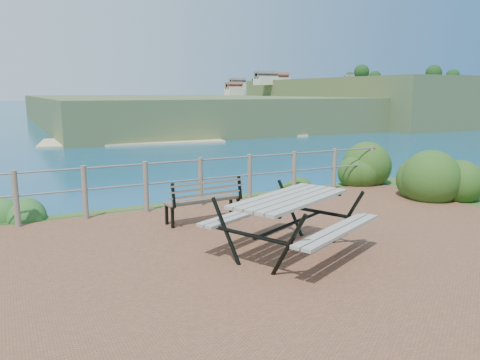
% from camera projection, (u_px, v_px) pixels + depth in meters
% --- Properties ---
extents(ground, '(10.00, 7.00, 0.12)m').
position_uv_depth(ground, '(288.00, 256.00, 6.81)').
color(ground, brown).
rests_on(ground, ground).
extents(ocean, '(1200.00, 1200.00, 0.00)m').
position_uv_depth(ocean, '(10.00, 97.00, 181.99)').
color(ocean, '#135A73').
rests_on(ocean, ground).
extents(safety_railing, '(9.40, 0.10, 1.00)m').
position_uv_depth(safety_railing, '(200.00, 179.00, 9.64)').
color(safety_railing, '#6B5B4C').
rests_on(safety_railing, ground).
extents(distant_bay, '(290.00, 232.36, 24.00)m').
position_uv_depth(distant_bay, '(353.00, 98.00, 261.55)').
color(distant_bay, '#455A2D').
rests_on(distant_bay, ground).
extents(picnic_table, '(2.15, 1.60, 0.84)m').
position_uv_depth(picnic_table, '(290.00, 219.00, 6.78)').
color(picnic_table, '#9C988C').
rests_on(picnic_table, ground).
extents(park_bench, '(1.45, 0.46, 0.80)m').
position_uv_depth(park_bench, '(203.00, 194.00, 8.47)').
color(park_bench, brown).
rests_on(park_bench, ground).
extents(shrub_right_front, '(1.45, 1.45, 2.05)m').
position_uv_depth(shrub_right_front, '(435.00, 199.00, 10.38)').
color(shrub_right_front, '#214615').
rests_on(shrub_right_front, ground).
extents(shrub_right_edge, '(1.25, 1.25, 1.78)m').
position_uv_depth(shrub_right_edge, '(363.00, 184.00, 12.02)').
color(shrub_right_edge, '#214615').
rests_on(shrub_right_edge, ground).
extents(shrub_lip_west, '(0.80, 0.80, 0.55)m').
position_uv_depth(shrub_lip_west, '(19.00, 218.00, 8.83)').
color(shrub_lip_west, '#265921').
rests_on(shrub_lip_west, ground).
extents(shrub_lip_east, '(0.82, 0.82, 0.57)m').
position_uv_depth(shrub_lip_east, '(298.00, 191.00, 11.22)').
color(shrub_lip_east, '#214615').
rests_on(shrub_lip_east, ground).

